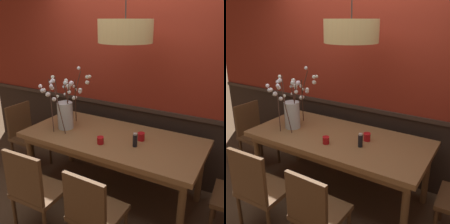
{
  "view_description": "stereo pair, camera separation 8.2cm",
  "coord_description": "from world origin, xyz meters",
  "views": [
    {
      "loc": [
        1.34,
        -2.33,
        2.0
      ],
      "look_at": [
        0.0,
        0.0,
        1.05
      ],
      "focal_mm": 42.12,
      "sensor_mm": 36.0,
      "label": 1
    },
    {
      "loc": [
        1.41,
        -2.28,
        2.0
      ],
      "look_at": [
        0.0,
        0.0,
        1.05
      ],
      "focal_mm": 42.12,
      "sensor_mm": 36.0,
      "label": 2
    }
  ],
  "objects": [
    {
      "name": "chair_near_side_left",
      "position": [
        -0.31,
        -0.91,
        0.52
      ],
      "size": [
        0.45,
        0.43,
        0.93
      ],
      "color": "brown",
      "rests_on": "ground"
    },
    {
      "name": "dining_table",
      "position": [
        0.0,
        0.0,
        0.68
      ],
      "size": [
        2.03,
        0.94,
        0.76
      ],
      "color": "olive",
      "rests_on": "ground"
    },
    {
      "name": "pendant_lamp",
      "position": [
        0.12,
        0.04,
        1.89
      ],
      "size": [
        0.54,
        0.54,
        1.11
      ],
      "color": "tan"
    },
    {
      "name": "ground_plane",
      "position": [
        0.0,
        0.0,
        0.0
      ],
      "size": [
        24.0,
        24.0,
        0.0
      ],
      "primitive_type": "plane",
      "color": "brown"
    },
    {
      "name": "chair_far_side_left",
      "position": [
        -0.36,
        0.87,
        0.54
      ],
      "size": [
        0.48,
        0.44,
        0.96
      ],
      "color": "brown",
      "rests_on": "ground"
    },
    {
      "name": "vase_with_blossoms",
      "position": [
        -0.61,
        -0.06,
        0.97
      ],
      "size": [
        0.45,
        0.52,
        0.71
      ],
      "color": "silver",
      "rests_on": "dining_table"
    },
    {
      "name": "chair_head_west_end",
      "position": [
        -1.38,
        -0.01,
        0.5
      ],
      "size": [
        0.43,
        0.42,
        0.9
      ],
      "color": "brown",
      "rests_on": "ground"
    },
    {
      "name": "condiment_bottle",
      "position": [
        0.33,
        -0.1,
        0.83
      ],
      "size": [
        0.05,
        0.05,
        0.15
      ],
      "color": "black",
      "rests_on": "dining_table"
    },
    {
      "name": "candle_holder_nearer_center",
      "position": [
        -0.01,
        -0.22,
        0.8
      ],
      "size": [
        0.07,
        0.07,
        0.08
      ],
      "color": "red",
      "rests_on": "dining_table"
    },
    {
      "name": "back_wall",
      "position": [
        0.0,
        0.67,
        1.43
      ],
      "size": [
        5.37,
        0.14,
        2.89
      ],
      "color": "#2D2119",
      "rests_on": "ground"
    },
    {
      "name": "candle_holder_nearer_edge",
      "position": [
        0.32,
        0.07,
        0.81
      ],
      "size": [
        0.08,
        0.08,
        0.09
      ],
      "color": "red",
      "rests_on": "dining_table"
    },
    {
      "name": "chair_far_side_right",
      "position": [
        0.31,
        0.87,
        0.5
      ],
      "size": [
        0.46,
        0.47,
        0.88
      ],
      "color": "brown",
      "rests_on": "ground"
    },
    {
      "name": "chair_near_side_right",
      "position": [
        0.33,
        -0.88,
        0.5
      ],
      "size": [
        0.41,
        0.42,
        0.89
      ],
      "color": "brown",
      "rests_on": "ground"
    }
  ]
}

